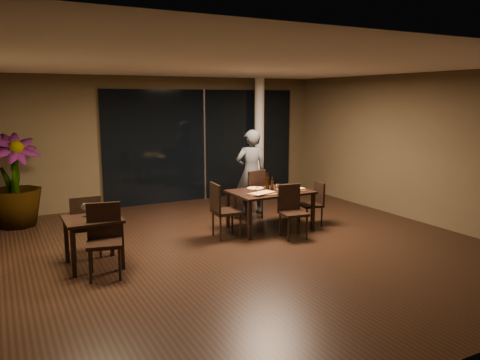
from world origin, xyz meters
name	(u,v)px	position (x,y,z in m)	size (l,w,h in m)	color
ground	(244,248)	(0.00, 0.00, 0.00)	(8.00, 8.00, 0.00)	black
wall_back	(164,140)	(0.00, 4.05, 1.50)	(8.00, 0.10, 3.00)	#443924
wall_front	(461,213)	(0.00, -4.05, 1.50)	(8.00, 0.10, 3.00)	#443924
wall_right	(419,148)	(4.05, 0.00, 1.50)	(0.10, 8.00, 3.00)	#443924
ceiling	(244,65)	(0.00, 0.00, 3.02)	(8.00, 8.00, 0.04)	white
window_panel	(204,145)	(1.00, 3.96, 1.35)	(5.00, 0.06, 2.70)	black
column	(259,138)	(2.40, 3.65, 1.50)	(0.24, 0.24, 3.00)	white
main_table	(270,195)	(1.00, 0.80, 0.68)	(1.50, 1.00, 0.75)	black
side_table	(93,226)	(-2.40, 0.30, 0.62)	(0.80, 0.80, 0.75)	black
chair_main_far	(252,192)	(1.03, 1.56, 0.59)	(0.61, 0.61, 1.05)	black
chair_main_near	(291,208)	(1.08, 0.18, 0.53)	(0.50, 0.50, 0.95)	black
chair_main_left	(222,208)	(-0.08, 0.69, 0.56)	(0.50, 0.50, 1.01)	black
chair_main_right	(314,201)	(1.93, 0.65, 0.48)	(0.46, 0.46, 0.86)	black
chair_side_far	(85,223)	(-2.43, 0.76, 0.56)	(0.48, 0.48, 1.01)	black
chair_side_near	(104,236)	(-2.32, -0.13, 0.58)	(0.57, 0.57, 1.03)	black
diner	(251,172)	(1.25, 2.00, 0.92)	(0.62, 0.42, 1.84)	#2F3235
potted_plant	(14,181)	(-3.32, 3.30, 0.91)	(0.99, 0.99, 1.82)	#204617
pizza_board_left	(262,194)	(0.69, 0.58, 0.76)	(0.52, 0.26, 0.01)	#4B3318
pizza_board_right	(291,190)	(1.37, 0.64, 0.76)	(0.53, 0.26, 0.01)	#3F2914
oblong_pizza_left	(262,193)	(0.69, 0.58, 0.77)	(0.46, 0.21, 0.02)	maroon
oblong_pizza_right	(291,189)	(1.37, 0.64, 0.77)	(0.49, 0.23, 0.02)	maroon
round_pizza	(255,188)	(0.85, 1.11, 0.76)	(0.31, 0.31, 0.01)	red
bottle_a	(268,182)	(0.98, 0.88, 0.91)	(0.07, 0.07, 0.32)	black
bottle_b	(272,184)	(1.04, 0.79, 0.89)	(0.06, 0.06, 0.27)	black
bottle_c	(267,182)	(0.98, 0.89, 0.92)	(0.07, 0.07, 0.33)	black
tumbler_left	(257,189)	(0.76, 0.88, 0.79)	(0.07, 0.07, 0.08)	white
tumbler_right	(278,186)	(1.27, 0.96, 0.79)	(0.07, 0.07, 0.09)	white
napkin_near	(296,188)	(1.56, 0.74, 0.76)	(0.18, 0.10, 0.01)	white
napkin_far	(288,186)	(1.57, 1.04, 0.76)	(0.18, 0.10, 0.01)	white
wine_glass_a	(85,210)	(-2.48, 0.41, 0.85)	(0.09, 0.09, 0.20)	white
wine_glass_b	(102,211)	(-2.25, 0.27, 0.84)	(0.08, 0.08, 0.18)	white
side_napkin	(96,219)	(-2.37, 0.14, 0.76)	(0.18, 0.11, 0.01)	white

